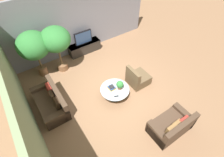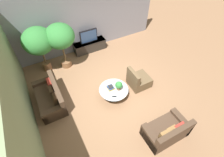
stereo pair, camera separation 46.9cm
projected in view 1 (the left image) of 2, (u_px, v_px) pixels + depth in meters
name	position (u px, v px, depth m)	size (l,w,h in m)	color
ground_plane	(118.00, 89.00, 7.10)	(24.00, 24.00, 0.00)	#8C6647
back_wall_stone	(77.00, 22.00, 7.88)	(7.40, 0.12, 3.00)	gray
side_wall_left	(19.00, 100.00, 4.88)	(0.12, 7.40, 3.00)	gray
media_console	(85.00, 47.00, 8.61)	(1.60, 0.50, 0.51)	#2D2823
television	(83.00, 38.00, 8.21)	(0.86, 0.13, 0.64)	black
coffee_table	(115.00, 91.00, 6.67)	(1.11, 1.11, 0.41)	black
couch_by_wall	(51.00, 103.00, 6.30)	(0.84, 1.72, 0.84)	#4C3828
couch_near_entry	(171.00, 126.00, 5.66)	(1.38, 0.84, 0.84)	#4C3828
armchair_wicker	(137.00, 78.00, 7.15)	(0.80, 0.76, 0.86)	brown
potted_palm_tall	(33.00, 46.00, 6.66)	(1.25, 1.25, 2.06)	brown
potted_palm_corner	(56.00, 40.00, 6.85)	(1.20, 1.20, 2.08)	brown
potted_plant_tabletop	(120.00, 85.00, 6.46)	(0.27, 0.27, 0.36)	brown
book_stack	(112.00, 87.00, 6.56)	(0.25, 0.26, 0.13)	gold
remote_black	(116.00, 96.00, 6.34)	(0.04, 0.16, 0.02)	black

